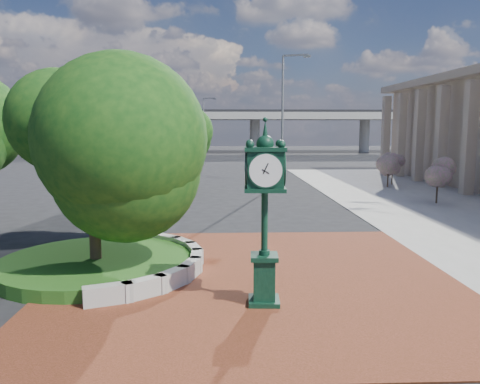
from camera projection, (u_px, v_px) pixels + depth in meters
name	position (u px, v px, depth m)	size (l,w,h in m)	color
ground	(252.00, 268.00, 15.14)	(200.00, 200.00, 0.00)	black
plaza	(255.00, 278.00, 14.15)	(12.00, 12.00, 0.04)	brown
planter_wall	(168.00, 261.00, 15.00)	(2.96, 6.77, 0.54)	#9E9B93
grass_bed	(96.00, 264.00, 14.92)	(6.10, 6.10, 0.40)	#194513
overpass	(226.00, 116.00, 83.52)	(90.00, 12.00, 7.50)	#9E9B93
tree_planter	(91.00, 154.00, 14.43)	(5.20, 5.20, 6.33)	#38281C
tree_street	(178.00, 146.00, 32.35)	(4.40, 4.40, 5.45)	#38281C
post_clock	(265.00, 206.00, 11.71)	(1.03, 1.03, 4.70)	black
parked_car	(264.00, 162.00, 52.18)	(1.69, 4.21, 1.44)	#53140B
street_lamp_near	(285.00, 109.00, 37.95)	(2.23, 0.95, 10.30)	slate
street_lamp_far	(205.00, 126.00, 56.83)	(1.71, 0.85, 8.06)	slate
shrub_near	(438.00, 177.00, 27.70)	(1.20, 1.20, 2.20)	#38281C
shrub_mid	(388.00, 167.00, 35.24)	(1.20, 1.20, 2.20)	#38281C
shrub_far	(393.00, 165.00, 36.85)	(1.20, 1.20, 2.20)	#38281C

